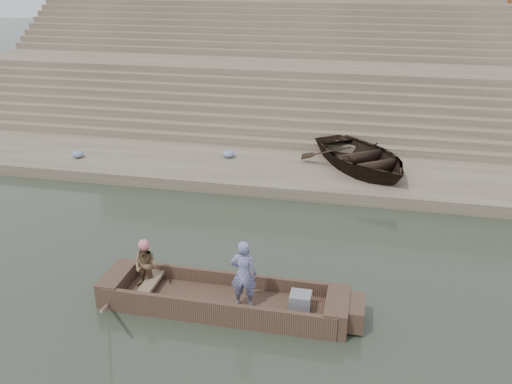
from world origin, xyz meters
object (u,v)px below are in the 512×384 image
(standing_man, at_px, (244,274))
(beached_rowboat, at_px, (362,157))
(television, at_px, (300,301))
(main_rowboat, at_px, (223,304))
(rowing_man, at_px, (146,265))

(standing_man, height_order, beached_rowboat, standing_man)
(television, xyz_separation_m, beached_rowboat, (1.00, 8.59, 0.46))
(beached_rowboat, bearing_deg, standing_man, -140.11)
(main_rowboat, relative_size, beached_rowboat, 1.08)
(main_rowboat, bearing_deg, rowing_man, 176.51)
(rowing_man, bearing_deg, beached_rowboat, 70.13)
(standing_man, relative_size, beached_rowboat, 0.35)
(rowing_man, height_order, beached_rowboat, rowing_man)
(standing_man, bearing_deg, rowing_man, -8.17)
(rowing_man, bearing_deg, television, 6.85)
(rowing_man, relative_size, television, 2.56)
(main_rowboat, height_order, television, television)
(main_rowboat, height_order, beached_rowboat, beached_rowboat)
(standing_man, xyz_separation_m, television, (1.23, 0.10, -0.60))
(rowing_man, distance_m, beached_rowboat, 9.65)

